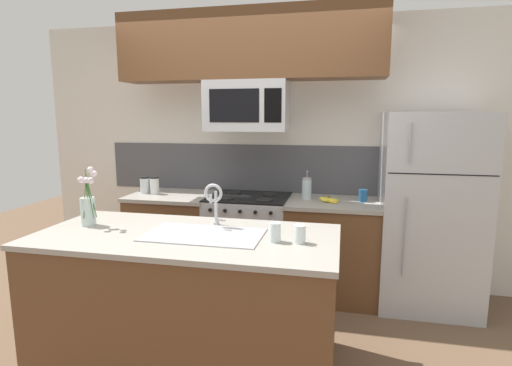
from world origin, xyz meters
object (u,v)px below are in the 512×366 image
(french_press, at_px, (307,188))
(sink_faucet, at_px, (214,199))
(storage_jar_medium, at_px, (155,185))
(flower_vase, at_px, (88,208))
(spare_glass, at_px, (300,234))
(stove_range, at_px, (249,243))
(refrigerator, at_px, (429,211))
(coffee_tin, at_px, (363,195))
(drinking_glass, at_px, (275,232))
(banana_bunch, at_px, (329,200))
(storage_jar_tall, at_px, (145,185))
(microwave, at_px, (248,106))

(french_press, bearing_deg, sink_faucet, -116.44)
(storage_jar_medium, relative_size, flower_vase, 0.41)
(sink_faucet, bearing_deg, spare_glass, -21.78)
(stove_range, relative_size, french_press, 3.48)
(sink_faucet, bearing_deg, storage_jar_medium, 133.33)
(refrigerator, bearing_deg, coffee_tin, 176.94)
(stove_range, height_order, sink_faucet, sink_faucet)
(sink_faucet, distance_m, drinking_glass, 0.55)
(storage_jar_medium, xyz_separation_m, sink_faucet, (0.96, -1.02, 0.11))
(stove_range, distance_m, banana_bunch, 0.89)
(refrigerator, relative_size, spare_glass, 15.29)
(french_press, bearing_deg, flower_vase, -138.30)
(storage_jar_tall, relative_size, storage_jar_medium, 0.96)
(french_press, bearing_deg, storage_jar_medium, -177.09)
(banana_bunch, bearing_deg, spare_glass, -96.10)
(storage_jar_tall, bearing_deg, refrigerator, 0.42)
(storage_jar_medium, bearing_deg, coffee_tin, 1.89)
(microwave, distance_m, storage_jar_medium, 1.23)
(spare_glass, bearing_deg, banana_bunch, 83.90)
(microwave, distance_m, coffee_tin, 1.32)
(microwave, distance_m, banana_bunch, 1.12)
(microwave, distance_m, sink_faucet, 1.20)
(refrigerator, height_order, sink_faucet, refrigerator)
(stove_range, distance_m, storage_jar_medium, 1.10)
(stove_range, xyz_separation_m, banana_bunch, (0.76, -0.06, 0.47))
(stove_range, bearing_deg, spare_glass, -63.96)
(storage_jar_tall, bearing_deg, sink_faucet, -43.96)
(spare_glass, bearing_deg, sink_faucet, 158.22)
(banana_bunch, bearing_deg, flower_vase, -145.01)
(stove_range, distance_m, coffee_tin, 1.17)
(refrigerator, bearing_deg, french_press, 177.86)
(drinking_glass, relative_size, spare_glass, 1.08)
(flower_vase, bearing_deg, coffee_tin, 33.02)
(french_press, xyz_separation_m, flower_vase, (-1.42, -1.26, 0.02))
(stove_range, relative_size, drinking_glass, 7.74)
(storage_jar_tall, xyz_separation_m, spare_glass, (1.70, -1.28, -0.03))
(storage_jar_tall, xyz_separation_m, french_press, (1.61, 0.06, 0.02))
(storage_jar_medium, bearing_deg, microwave, -0.28)
(stove_range, height_order, storage_jar_tall, storage_jar_tall)
(storage_jar_medium, distance_m, french_press, 1.50)
(french_press, distance_m, coffee_tin, 0.51)
(storage_jar_tall, bearing_deg, storage_jar_medium, -8.43)
(banana_bunch, bearing_deg, french_press, 150.21)
(storage_jar_tall, height_order, french_press, french_press)
(storage_jar_medium, height_order, sink_faucet, sink_faucet)
(refrigerator, height_order, drinking_glass, refrigerator)
(french_press, bearing_deg, microwave, -171.53)
(stove_range, xyz_separation_m, spare_glass, (0.63, -1.28, 0.50))
(storage_jar_medium, bearing_deg, drinking_glass, -41.61)
(french_press, xyz_separation_m, spare_glass, (0.08, -1.34, -0.04))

